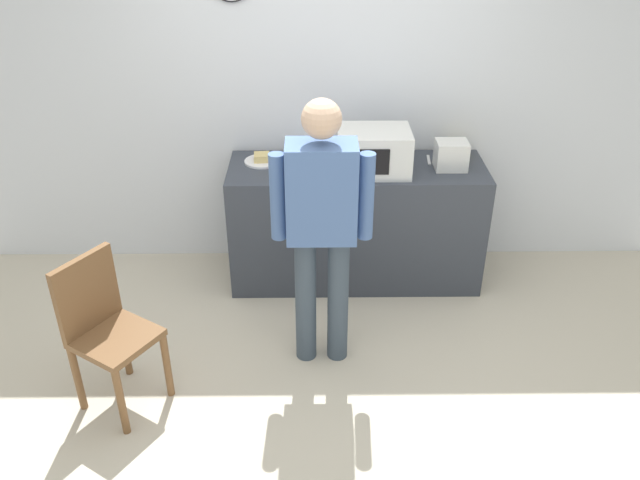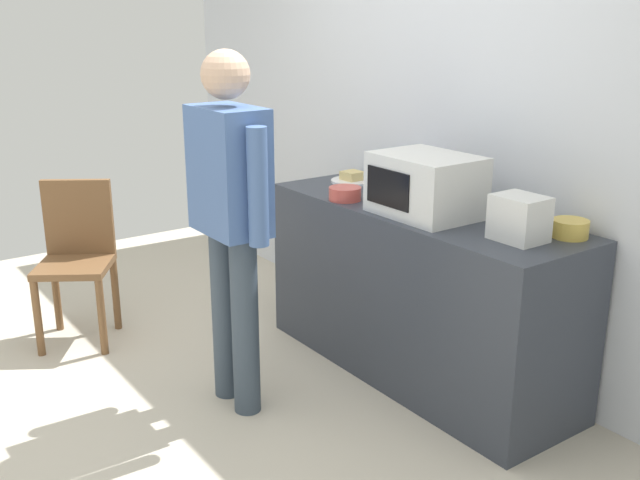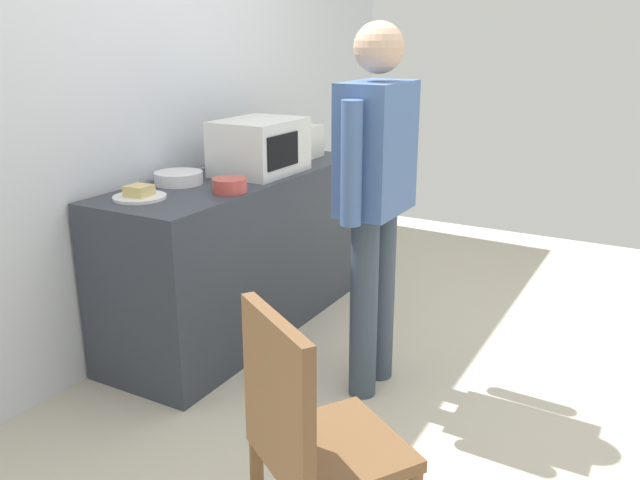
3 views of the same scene
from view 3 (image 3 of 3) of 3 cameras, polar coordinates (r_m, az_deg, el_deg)
ground_plane at (r=3.27m, az=8.75°, el=-13.35°), size 6.00×6.00×0.00m
back_wall at (r=3.69m, az=-14.64°, el=11.27°), size 5.40×0.13×2.60m
kitchen_counter at (r=3.83m, az=-6.76°, el=-1.08°), size 1.83×0.62×0.91m
microwave at (r=3.72m, az=-5.25°, el=8.07°), size 0.50×0.39×0.30m
sandwich_plate at (r=3.25m, az=-15.37°, el=3.82°), size 0.25×0.25×0.07m
salad_bowl at (r=4.42m, az=-3.27°, el=8.15°), size 0.16×0.16×0.08m
cereal_bowl at (r=3.29m, az=-7.82°, el=4.71°), size 0.17×0.17×0.07m
mixing_bowl at (r=3.53m, az=-12.14°, el=5.28°), size 0.25×0.25×0.06m
toaster at (r=4.21m, az=-1.44°, el=8.53°), size 0.22×0.18×0.20m
fork_utensil at (r=3.91m, az=-10.05°, el=6.16°), size 0.17×0.04×0.01m
spoon_utensil at (r=4.19m, az=-4.01°, el=7.13°), size 0.03×0.17×0.01m
person_standing at (r=2.99m, az=4.85°, el=4.74°), size 0.59×0.24×1.72m
wooden_chair at (r=2.02m, az=-0.82°, el=-17.02°), size 0.55×0.55×0.94m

